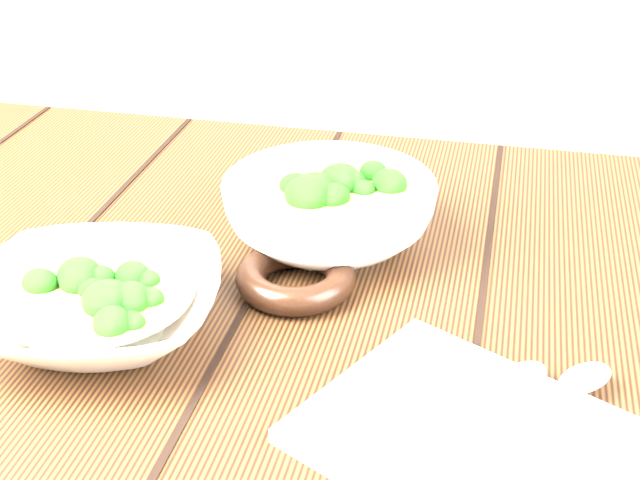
{
  "coord_description": "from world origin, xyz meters",
  "views": [
    {
      "loc": [
        0.18,
        -0.63,
        1.18
      ],
      "look_at": [
        0.04,
        0.03,
        0.8
      ],
      "focal_mm": 50.0,
      "sensor_mm": 36.0,
      "label": 1
    }
  ],
  "objects_px": {
    "soup_bowl_front": "(97,303)",
    "trivet": "(296,277)",
    "napkin": "(470,438)",
    "table": "(275,409)",
    "soup_bowl_back": "(329,210)"
  },
  "relations": [
    {
      "from": "table",
      "to": "soup_bowl_front",
      "type": "bearing_deg",
      "value": -150.5
    },
    {
      "from": "trivet",
      "to": "napkin",
      "type": "xyz_separation_m",
      "value": [
        0.17,
        -0.17,
        -0.01
      ]
    },
    {
      "from": "soup_bowl_back",
      "to": "table",
      "type": "bearing_deg",
      "value": -102.53
    },
    {
      "from": "table",
      "to": "soup_bowl_back",
      "type": "xyz_separation_m",
      "value": [
        0.03,
        0.12,
        0.15
      ]
    },
    {
      "from": "table",
      "to": "trivet",
      "type": "relative_size",
      "value": 11.18
    },
    {
      "from": "soup_bowl_front",
      "to": "trivet",
      "type": "distance_m",
      "value": 0.17
    },
    {
      "from": "soup_bowl_back",
      "to": "trivet",
      "type": "xyz_separation_m",
      "value": [
        -0.01,
        -0.09,
        -0.02
      ]
    },
    {
      "from": "soup_bowl_front",
      "to": "trivet",
      "type": "bearing_deg",
      "value": 34.13
    },
    {
      "from": "trivet",
      "to": "soup_bowl_front",
      "type": "bearing_deg",
      "value": -145.87
    },
    {
      "from": "soup_bowl_back",
      "to": "napkin",
      "type": "relative_size",
      "value": 1.05
    },
    {
      "from": "trivet",
      "to": "table",
      "type": "bearing_deg",
      "value": -122.44
    },
    {
      "from": "soup_bowl_back",
      "to": "trivet",
      "type": "relative_size",
      "value": 2.12
    },
    {
      "from": "soup_bowl_front",
      "to": "trivet",
      "type": "xyz_separation_m",
      "value": [
        0.14,
        0.1,
        -0.01
      ]
    },
    {
      "from": "soup_bowl_back",
      "to": "trivet",
      "type": "height_order",
      "value": "soup_bowl_back"
    },
    {
      "from": "table",
      "to": "soup_bowl_front",
      "type": "height_order",
      "value": "soup_bowl_front"
    }
  ]
}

